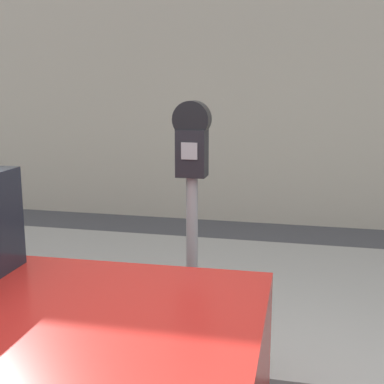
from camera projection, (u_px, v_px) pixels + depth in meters
name	position (u px, v px, depth m)	size (l,w,h in m)	color
sidewalk	(217.00, 292.00, 4.62)	(24.00, 2.80, 0.12)	#9E9B96
parking_meter	(192.00, 181.00, 3.28)	(0.22, 0.15, 1.60)	gray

